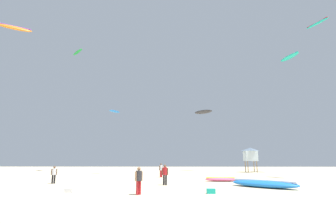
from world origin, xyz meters
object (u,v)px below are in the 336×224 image
kite_aloft_3 (317,23)px  kite_aloft_5 (115,111)px  kite_grounded_near (222,179)px  kite_aloft_4 (289,57)px  gear_bag (69,191)px  person_right (161,169)px  lifeguard_tower (250,154)px  person_foreground (139,178)px  person_midground (54,173)px  person_left (165,173)px  kite_aloft_1 (78,52)px  kite_aloft_0 (14,28)px  kite_aloft_2 (203,112)px  cooler_box (211,191)px  kite_grounded_mid (264,184)px

kite_aloft_3 → kite_aloft_5: size_ratio=1.34×
kite_aloft_5 → kite_grounded_near: bearing=-39.1°
kite_aloft_4 → kite_aloft_5: 32.58m
gear_bag → kite_grounded_near: bearing=36.6°
person_right → lifeguard_tower: 19.09m
person_right → kite_aloft_5: size_ratio=0.75×
kite_aloft_4 → person_foreground: bearing=-131.9°
person_right → kite_aloft_3: size_ratio=0.56×
person_midground → person_left: bearing=59.3°
kite_aloft_1 → kite_aloft_4: size_ratio=0.80×
kite_grounded_near → gear_bag: size_ratio=6.13×
person_right → kite_aloft_1: 31.44m
kite_aloft_0 → person_right: bearing=2.8°
gear_bag → person_right: bearing=69.1°
kite_aloft_3 → person_right: bearing=173.2°
kite_aloft_5 → kite_aloft_3: bearing=-16.7°
kite_aloft_2 → kite_aloft_4: (15.12, -6.13, 8.92)m
kite_aloft_1 → kite_aloft_2: size_ratio=0.93×
kite_aloft_3 → kite_aloft_5: 30.50m
lifeguard_tower → kite_aloft_0: size_ratio=0.95×
lifeguard_tower → kite_aloft_1: bearing=176.2°
kite_aloft_2 → person_midground: bearing=-124.5°
gear_bag → kite_aloft_5: bearing=95.8°
cooler_box → kite_aloft_2: 33.75m
kite_grounded_near → kite_aloft_0: kite_aloft_0 is taller
kite_aloft_0 → kite_aloft_3: bearing=-2.0°
lifeguard_tower → kite_aloft_5: 24.11m
gear_bag → kite_aloft_3: bearing=25.3°
gear_bag → kite_aloft_2: bearing=67.4°
person_right → kite_grounded_mid: 14.10m
lifeguard_tower → gear_bag: bearing=-127.8°
person_foreground → kite_grounded_near: person_foreground is taller
kite_grounded_near → kite_aloft_1: size_ratio=0.95×
kite_grounded_near → person_left: bearing=-146.9°
kite_aloft_5 → kite_grounded_mid: bearing=-45.7°
lifeguard_tower → kite_aloft_2: bearing=144.4°
person_left → kite_grounded_mid: (8.05, -1.67, -0.72)m
person_foreground → kite_aloft_5: size_ratio=0.76×
person_left → kite_aloft_5: bearing=41.3°
person_foreground → kite_aloft_0: (-19.56, 14.23, 18.99)m
person_left → cooler_box: bearing=-136.1°
kite_grounded_near → lifeguard_tower: lifeguard_tower is taller
person_midground → person_right: size_ratio=0.93×
person_foreground → person_midground: person_foreground is taller
person_midground → kite_aloft_3: (29.77, 5.73, 18.41)m
person_left → gear_bag: bearing=141.9°
cooler_box → kite_aloft_2: size_ratio=0.14×
kite_grounded_mid → kite_aloft_3: bearing=37.4°
kite_aloft_2 → kite_aloft_3: kite_aloft_3 is taller
person_right → cooler_box: 15.16m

